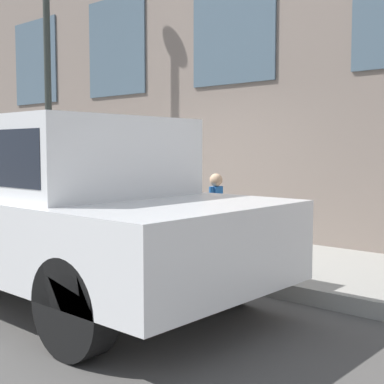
{
  "coord_description": "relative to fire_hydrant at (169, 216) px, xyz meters",
  "views": [
    {
      "loc": [
        -4.59,
        -5.18,
        1.53
      ],
      "look_at": [
        0.72,
        -0.47,
        0.96
      ],
      "focal_mm": 50.0,
      "sensor_mm": 36.0,
      "label": 1
    }
  ],
  "objects": [
    {
      "name": "ground_plane",
      "position": [
        -0.68,
        0.09,
        -0.61
      ],
      "size": [
        80.0,
        80.0,
        0.0
      ],
      "primitive_type": "plane",
      "color": "#514F4C"
    },
    {
      "name": "sidewalk",
      "position": [
        0.43,
        0.09,
        -0.52
      ],
      "size": [
        2.21,
        60.0,
        0.17
      ],
      "color": "#9E9B93",
      "rests_on": "ground_plane"
    },
    {
      "name": "building_facade",
      "position": [
        1.69,
        0.09,
        3.01
      ],
      "size": [
        0.33,
        40.0,
        7.24
      ],
      "color": "gray",
      "rests_on": "ground_plane"
    },
    {
      "name": "fire_hydrant",
      "position": [
        0.0,
        0.0,
        0.0
      ],
      "size": [
        0.35,
        0.46,
        0.86
      ],
      "color": "#2D7260",
      "rests_on": "sidewalk"
    },
    {
      "name": "person",
      "position": [
        0.08,
        -0.76,
        0.19
      ],
      "size": [
        0.25,
        0.17,
        1.05
      ],
      "rotation": [
        0.0,
        0.0,
        1.62
      ],
      "color": "navy",
      "rests_on": "sidewalk"
    },
    {
      "name": "parked_car_white_near",
      "position": [
        -2.08,
        -0.51,
        0.4
      ],
      "size": [
        2.05,
        4.56,
        1.83
      ],
      "color": "black",
      "rests_on": "ground_plane"
    },
    {
      "name": "street_lamp",
      "position": [
        0.18,
        3.15,
        3.2
      ],
      "size": [
        0.36,
        0.36,
        5.9
      ],
      "color": "#2D332D",
      "rests_on": "sidewalk"
    }
  ]
}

